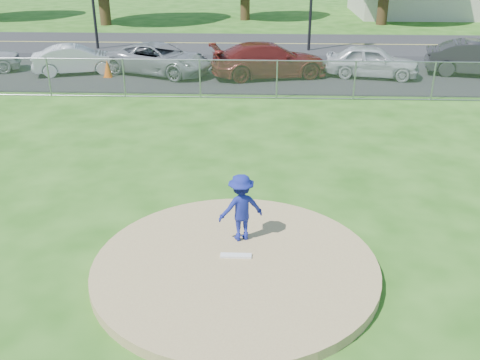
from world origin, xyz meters
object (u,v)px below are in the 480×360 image
object	(u,v)px
traffic_cone	(108,69)
parked_car_pearl	(372,61)
parked_car_darkred	(269,60)
pitcher	(241,208)
parked_car_gray	(160,59)
parked_car_white	(77,59)
parked_car_charcoal	(479,58)

from	to	relation	value
traffic_cone	parked_car_pearl	world-z (taller)	parked_car_pearl
parked_car_darkred	parked_car_pearl	world-z (taller)	parked_car_darkred
traffic_cone	parked_car_pearl	size ratio (longest dim) A/B	0.19
pitcher	parked_car_darkred	distance (m)	14.70
pitcher	parked_car_pearl	bearing A→B (deg)	-129.92
parked_car_gray	parked_car_pearl	xyz separation A→B (m)	(9.65, -0.18, 0.01)
parked_car_pearl	traffic_cone	bearing A→B (deg)	103.30
pitcher	parked_car_gray	world-z (taller)	pitcher
traffic_cone	parked_car_white	world-z (taller)	parked_car_white
parked_car_white	parked_car_gray	size ratio (longest dim) A/B	0.79
parked_car_darkred	parked_car_pearl	size ratio (longest dim) A/B	1.27
parked_car_charcoal	parked_car_gray	bearing A→B (deg)	103.81
parked_car_gray	traffic_cone	bearing A→B (deg)	131.17
parked_car_charcoal	traffic_cone	bearing A→B (deg)	106.12
parked_car_gray	parked_car_darkred	world-z (taller)	parked_car_darkred
pitcher	parked_car_charcoal	xyz separation A→B (m)	(10.22, 15.42, -0.13)
pitcher	parked_car_darkred	bearing A→B (deg)	-112.94
pitcher	parked_car_white	size ratio (longest dim) A/B	0.36
parked_car_pearl	parked_car_charcoal	distance (m)	4.96
parked_car_gray	pitcher	bearing A→B (deg)	-140.67
parked_car_gray	parked_car_charcoal	distance (m)	14.59
parked_car_gray	parked_car_darkred	size ratio (longest dim) A/B	0.95
traffic_cone	parked_car_darkred	size ratio (longest dim) A/B	0.15
pitcher	parked_car_gray	size ratio (longest dim) A/B	0.28
parked_car_gray	parked_car_darkred	bearing A→B (deg)	-71.19
parked_car_gray	parked_car_white	bearing A→B (deg)	114.21
parked_car_gray	parked_car_charcoal	size ratio (longest dim) A/B	1.07
parked_car_gray	parked_car_darkred	xyz separation A→B (m)	(5.03, -0.38, 0.07)
pitcher	traffic_cone	distance (m)	15.80
traffic_cone	parked_car_gray	distance (m)	2.40
parked_car_white	parked_car_gray	xyz separation A→B (m)	(3.87, 0.07, 0.05)
pitcher	parked_car_charcoal	bearing A→B (deg)	-143.90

